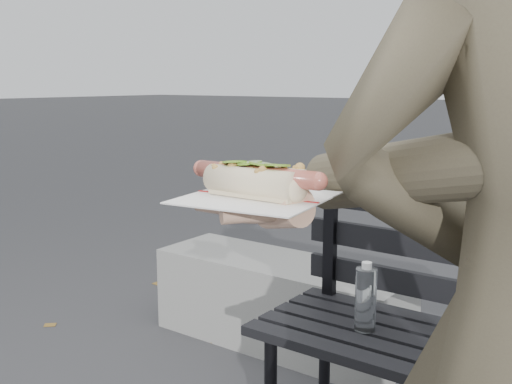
% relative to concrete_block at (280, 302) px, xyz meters
% --- Properties ---
extents(concrete_block, '(1.20, 0.40, 0.40)m').
position_rel_concrete_block_xyz_m(concrete_block, '(0.00, 0.00, 0.00)').
color(concrete_block, slate).
rests_on(concrete_block, ground).
extents(held_hotdog, '(0.62, 0.32, 0.20)m').
position_rel_concrete_block_xyz_m(held_hotdog, '(1.17, -1.47, 0.89)').
color(held_hotdog, '#484030').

